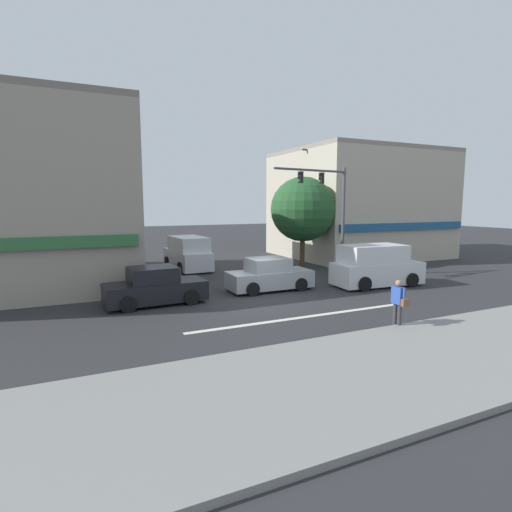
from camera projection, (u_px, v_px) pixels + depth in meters
The scene contains 14 objects.
ground_plane at pixel (262, 297), 17.90m from camera, with size 120.00×120.00×0.00m, color #2B2B2D.
lane_marking_stripe at pixel (303, 317), 14.75m from camera, with size 9.00×0.24×0.01m, color silver.
sidewalk_curb at pixel (405, 364), 10.24m from camera, with size 40.00×5.00×0.16m, color gray.
building_left_block at pixel (1, 198), 20.11m from camera, with size 12.19×11.72×8.94m.
building_right_corner at pixel (358, 204), 32.03m from camera, with size 11.58×10.11×8.26m.
street_tree at pixel (303, 209), 25.87m from camera, with size 4.19×4.19×5.91m.
utility_pole_near_left at pixel (79, 200), 17.87m from camera, with size 1.40×0.22×8.40m.
utility_pole_far_right at pixel (310, 202), 28.45m from camera, with size 1.40×0.22×8.30m.
traffic_light_mast at pixel (331, 204), 22.25m from camera, with size 4.86×0.71×6.20m.
van_crossing_center at pixel (188, 254), 25.38m from camera, with size 2.25×4.70×2.11m.
van_parked_curbside at pixel (376, 266), 20.28m from camera, with size 4.71×2.27×2.11m.
sedan_crossing_leftbound at pixel (155, 287), 16.61m from camera, with size 4.19×2.05×1.58m.
sedan_crossing_rightbound at pixel (269, 276), 19.33m from camera, with size 4.11×1.90×1.58m.
pedestrian_foreground_with_bag at pixel (398, 301), 13.26m from camera, with size 0.29×0.68×1.67m.
Camera 1 is at (-7.60, -15.77, 4.18)m, focal length 28.00 mm.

